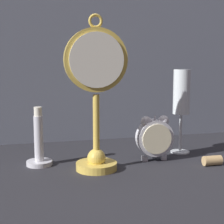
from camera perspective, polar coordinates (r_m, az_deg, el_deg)
The scene contains 7 objects.
ground_plane at distance 0.80m, azimuth 1.47°, elevation -9.22°, with size 4.00×4.00×0.00m, color #232328.
fabric_backdrop_drape at distance 1.09m, azimuth -3.41°, elevation 16.40°, with size 1.75×0.01×0.78m, color slate.
pocket_watch_on_stand at distance 0.79m, azimuth -2.43°, elevation 2.34°, with size 0.13×0.09×0.33m.
alarm_clock_twin_bell at distance 0.88m, azimuth 6.52°, elevation -3.65°, with size 0.09×0.03×0.11m.
champagne_flute at distance 0.95m, azimuth 10.54°, elevation 2.19°, with size 0.05×0.05×0.21m.
brass_candlestick at distance 0.85m, azimuth -11.07°, elevation -5.21°, with size 0.06×0.06×0.13m.
wine_cork at distance 0.88m, azimuth 14.95°, elevation -7.11°, with size 0.02×0.02×0.04m, color tan.
Camera 1 is at (-0.21, -0.73, 0.24)m, focal length 60.00 mm.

